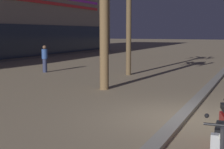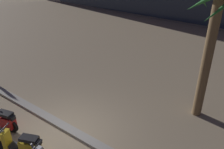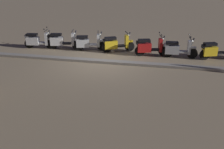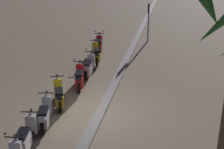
{
  "view_description": "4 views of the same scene",
  "coord_description": "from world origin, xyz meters",
  "px_view_note": "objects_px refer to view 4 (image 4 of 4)",
  "views": [
    {
      "loc": [
        -9.15,
        -1.66,
        2.37
      ],
      "look_at": [
        0.55,
        2.54,
        1.04
      ],
      "focal_mm": 54.61,
      "sensor_mm": 36.0,
      "label": 1
    },
    {
      "loc": [
        5.53,
        -4.52,
        6.21
      ],
      "look_at": [
        -0.43,
        3.54,
        0.9
      ],
      "focal_mm": 38.2,
      "sensor_mm": 36.0,
      "label": 2
    },
    {
      "loc": [
        -2.72,
        11.46,
        4.26
      ],
      "look_at": [
        -1.24,
        3.91,
        1.01
      ],
      "focal_mm": 41.49,
      "sensor_mm": 36.0,
      "label": 3
    },
    {
      "loc": [
        10.64,
        2.92,
        6.3
      ],
      "look_at": [
        -1.6,
        0.33,
        1.0
      ],
      "focal_mm": 53.65,
      "sensor_mm": 36.0,
      "label": 4
    }
  ],
  "objects_px": {
    "scooter_silver_mid_centre": "(45,115)",
    "scooter_white_second_in_line": "(26,138)",
    "scooter_yellow_far_back": "(96,54)",
    "scooter_silver_mid_front": "(89,67)",
    "scooter_red_gap_after_mid": "(80,78)",
    "scooter_yellow_lead_nearest": "(59,96)",
    "crossing_sign": "(148,18)",
    "scooter_red_last_in_row": "(99,46)"
  },
  "relations": [
    {
      "from": "scooter_red_gap_after_mid",
      "to": "scooter_yellow_lead_nearest",
      "type": "bearing_deg",
      "value": -9.56
    },
    {
      "from": "scooter_white_second_in_line",
      "to": "scooter_silver_mid_front",
      "type": "bearing_deg",
      "value": 177.25
    },
    {
      "from": "crossing_sign",
      "to": "scooter_yellow_lead_nearest",
      "type": "bearing_deg",
      "value": -14.82
    },
    {
      "from": "scooter_red_last_in_row",
      "to": "scooter_red_gap_after_mid",
      "type": "relative_size",
      "value": 1.01
    },
    {
      "from": "scooter_white_second_in_line",
      "to": "crossing_sign",
      "type": "relative_size",
      "value": 0.75
    },
    {
      "from": "scooter_white_second_in_line",
      "to": "crossing_sign",
      "type": "distance_m",
      "value": 12.51
    },
    {
      "from": "scooter_red_last_in_row",
      "to": "scooter_yellow_lead_nearest",
      "type": "bearing_deg",
      "value": -0.14
    },
    {
      "from": "scooter_red_last_in_row",
      "to": "scooter_yellow_lead_nearest",
      "type": "relative_size",
      "value": 1.03
    },
    {
      "from": "scooter_yellow_far_back",
      "to": "scooter_silver_mid_centre",
      "type": "xyz_separation_m",
      "value": [
        6.49,
        -0.18,
        -0.01
      ]
    },
    {
      "from": "scooter_silver_mid_centre",
      "to": "scooter_yellow_far_back",
      "type": "bearing_deg",
      "value": 178.44
    },
    {
      "from": "scooter_red_gap_after_mid",
      "to": "scooter_white_second_in_line",
      "type": "relative_size",
      "value": 0.94
    },
    {
      "from": "scooter_red_last_in_row",
      "to": "scooter_yellow_far_back",
      "type": "bearing_deg",
      "value": 8.13
    },
    {
      "from": "scooter_silver_mid_front",
      "to": "scooter_red_last_in_row",
      "type": "bearing_deg",
      "value": -174.46
    },
    {
      "from": "scooter_red_last_in_row",
      "to": "scooter_red_gap_after_mid",
      "type": "xyz_separation_m",
      "value": [
        4.62,
        0.28,
        -0.0
      ]
    },
    {
      "from": "scooter_yellow_lead_nearest",
      "to": "crossing_sign",
      "type": "xyz_separation_m",
      "value": [
        -9.23,
        2.44,
        1.06
      ]
    },
    {
      "from": "scooter_red_gap_after_mid",
      "to": "scooter_silver_mid_centre",
      "type": "distance_m",
      "value": 3.31
    },
    {
      "from": "scooter_silver_mid_centre",
      "to": "scooter_white_second_in_line",
      "type": "height_order",
      "value": "same"
    },
    {
      "from": "scooter_yellow_far_back",
      "to": "scooter_red_gap_after_mid",
      "type": "bearing_deg",
      "value": 1.44
    },
    {
      "from": "crossing_sign",
      "to": "scooter_silver_mid_centre",
      "type": "bearing_deg",
      "value": -12.59
    },
    {
      "from": "scooter_red_gap_after_mid",
      "to": "crossing_sign",
      "type": "relative_size",
      "value": 0.71
    },
    {
      "from": "scooter_red_gap_after_mid",
      "to": "crossing_sign",
      "type": "height_order",
      "value": "crossing_sign"
    },
    {
      "from": "scooter_red_gap_after_mid",
      "to": "scooter_silver_mid_front",
      "type": "bearing_deg",
      "value": 178.77
    },
    {
      "from": "scooter_yellow_far_back",
      "to": "scooter_silver_mid_front",
      "type": "bearing_deg",
      "value": 3.48
    },
    {
      "from": "scooter_red_last_in_row",
      "to": "scooter_white_second_in_line",
      "type": "xyz_separation_m",
      "value": [
        9.38,
        0.02,
        -0.01
      ]
    },
    {
      "from": "scooter_yellow_far_back",
      "to": "scooter_yellow_lead_nearest",
      "type": "height_order",
      "value": "same"
    },
    {
      "from": "scooter_silver_mid_front",
      "to": "crossing_sign",
      "type": "bearing_deg",
      "value": 160.8
    },
    {
      "from": "scooter_red_last_in_row",
      "to": "scooter_yellow_lead_nearest",
      "type": "height_order",
      "value": "scooter_red_last_in_row"
    },
    {
      "from": "scooter_silver_mid_front",
      "to": "scooter_yellow_far_back",
      "type": "bearing_deg",
      "value": -176.52
    },
    {
      "from": "scooter_yellow_lead_nearest",
      "to": "scooter_white_second_in_line",
      "type": "relative_size",
      "value": 0.92
    },
    {
      "from": "scooter_silver_mid_front",
      "to": "crossing_sign",
      "type": "relative_size",
      "value": 0.72
    },
    {
      "from": "scooter_white_second_in_line",
      "to": "crossing_sign",
      "type": "height_order",
      "value": "crossing_sign"
    },
    {
      "from": "scooter_silver_mid_front",
      "to": "scooter_yellow_lead_nearest",
      "type": "relative_size",
      "value": 1.04
    },
    {
      "from": "scooter_yellow_far_back",
      "to": "scooter_red_gap_after_mid",
      "type": "height_order",
      "value": "scooter_red_gap_after_mid"
    },
    {
      "from": "scooter_red_last_in_row",
      "to": "scooter_yellow_far_back",
      "type": "relative_size",
      "value": 0.95
    },
    {
      "from": "scooter_silver_mid_centre",
      "to": "scooter_silver_mid_front",
      "type": "bearing_deg",
      "value": 176.49
    },
    {
      "from": "scooter_yellow_far_back",
      "to": "scooter_white_second_in_line",
      "type": "relative_size",
      "value": 0.99
    },
    {
      "from": "scooter_white_second_in_line",
      "to": "crossing_sign",
      "type": "xyz_separation_m",
      "value": [
        -12.23,
        2.41,
        1.04
      ]
    },
    {
      "from": "scooter_silver_mid_front",
      "to": "scooter_silver_mid_centre",
      "type": "relative_size",
      "value": 1.01
    },
    {
      "from": "scooter_yellow_far_back",
      "to": "scooter_silver_mid_front",
      "type": "distance_m",
      "value": 1.81
    },
    {
      "from": "scooter_red_last_in_row",
      "to": "scooter_red_gap_after_mid",
      "type": "height_order",
      "value": "same"
    },
    {
      "from": "scooter_red_gap_after_mid",
      "to": "scooter_yellow_lead_nearest",
      "type": "relative_size",
      "value": 1.02
    },
    {
      "from": "scooter_red_last_in_row",
      "to": "scooter_yellow_lead_nearest",
      "type": "xyz_separation_m",
      "value": [
        6.39,
        -0.02,
        -0.02
      ]
    }
  ]
}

